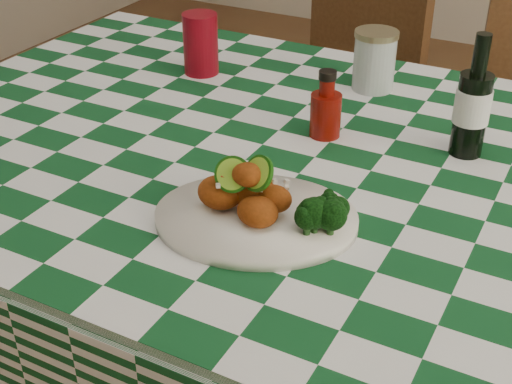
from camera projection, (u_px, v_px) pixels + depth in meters
The scene contains 9 objects.
dining_table at pixel (307, 328), 1.44m from camera, with size 1.66×1.06×0.79m, color #0F461F, non-canonical shape.
plate at pixel (256, 219), 1.06m from camera, with size 0.30×0.24×0.02m, color white, non-canonical shape.
fried_chicken_pile at pixel (250, 188), 1.03m from camera, with size 0.13×0.09×0.08m, color #8C370D, non-canonical shape.
broccoli_side at pixel (318, 211), 1.01m from camera, with size 0.07×0.07×0.05m, color black, non-canonical shape.
red_tumbler at pixel (201, 44), 1.54m from camera, with size 0.08×0.08×0.13m, color maroon.
ketchup_bottle at pixel (326, 104), 1.28m from camera, with size 0.06×0.06×0.13m, color #690B05, non-canonical shape.
mason_jar at pixel (374, 60), 1.47m from camera, with size 0.09×0.09×0.12m, color #B2BCBA, non-canonical shape.
beer_bottle at pixel (474, 96), 1.20m from camera, with size 0.06×0.06×0.22m, color black, non-canonical shape.
wooden_chair_left at pixel (321, 131), 2.10m from camera, with size 0.40×0.42×0.88m, color #472814, non-canonical shape.
Camera 1 is at (0.42, -1.01, 1.38)m, focal length 50.00 mm.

